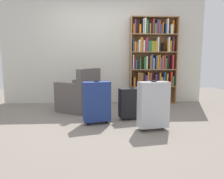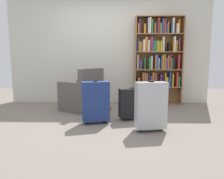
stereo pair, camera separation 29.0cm
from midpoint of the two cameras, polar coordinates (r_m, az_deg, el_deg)
The scene contains 9 objects.
ground_plane at distance 3.66m, azimuth -3.97°, elevation -8.88°, with size 8.67×8.67×0.00m, color slate.
back_wall at distance 5.22m, azimuth -3.85°, elevation 10.63°, with size 4.96×0.10×2.60m, color beige.
bookshelf at distance 5.14m, azimuth 9.56°, elevation 8.57°, with size 1.13×0.27×2.08m.
armchair at distance 4.44m, azimuth -10.78°, elevation -1.79°, with size 0.96×0.96×0.90m.
mug at distance 4.38m, azimuth -3.44°, elevation -5.37°, with size 0.12×0.08×0.10m.
storage_box at distance 4.85m, azimuth 9.09°, elevation -3.30°, with size 0.40×0.23×0.23m.
suitcase_navy_blue at distance 3.47m, azimuth -6.64°, elevation -3.37°, with size 0.48×0.29×0.74m.
suitcase_black at distance 3.74m, azimuth 3.31°, elevation -3.65°, with size 0.49×0.29×0.59m.
suitcase_silver at distance 3.18m, azimuth 8.79°, elevation -4.17°, with size 0.48×0.28×0.77m.
Camera 1 is at (-0.09, -3.50, 1.07)m, focal length 33.05 mm.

